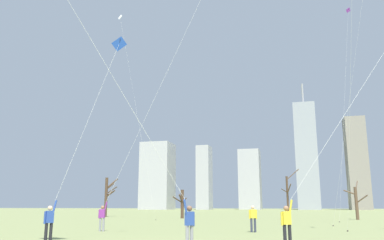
{
  "coord_description": "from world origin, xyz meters",
  "views": [
    {
      "loc": [
        5.56,
        -15.49,
        1.63
      ],
      "look_at": [
        0.0,
        6.0,
        6.43
      ],
      "focal_mm": 37.02,
      "sensor_mm": 36.0,
      "label": 1
    }
  ],
  "objects_px": {
    "bare_tree_rightmost": "(288,195)",
    "kite_flyer_midfield_left_pink": "(119,180)",
    "distant_kite_low_near_trees_white": "(124,37)",
    "kite_flyer_foreground_right_blue": "(57,200)",
    "bystander_strolling_midfield": "(253,217)",
    "bare_tree_center": "(107,195)",
    "kite_flyer_midfield_right_yellow": "(309,184)",
    "kite_flyer_far_back_orange": "(150,153)",
    "distant_kite_drifting_right_purple": "(347,42)",
    "bare_tree_leftmost": "(182,203)",
    "bare_tree_left_of_center": "(356,202)"
  },
  "relations": [
    {
      "from": "bystander_strolling_midfield",
      "to": "kite_flyer_midfield_left_pink",
      "type": "bearing_deg",
      "value": -172.84
    },
    {
      "from": "bystander_strolling_midfield",
      "to": "distant_kite_drifting_right_purple",
      "type": "xyz_separation_m",
      "value": [
        9.54,
        22.01,
        19.84
      ]
    },
    {
      "from": "kite_flyer_foreground_right_blue",
      "to": "bystander_strolling_midfield",
      "type": "relative_size",
      "value": 6.7
    },
    {
      "from": "kite_flyer_midfield_right_yellow",
      "to": "bare_tree_left_of_center",
      "type": "bearing_deg",
      "value": 79.14
    },
    {
      "from": "kite_flyer_midfield_left_pink",
      "to": "bare_tree_left_of_center",
      "type": "distance_m",
      "value": 31.71
    },
    {
      "from": "bare_tree_rightmost",
      "to": "kite_flyer_midfield_left_pink",
      "type": "bearing_deg",
      "value": -109.98
    },
    {
      "from": "kite_flyer_far_back_orange",
      "to": "bare_tree_rightmost",
      "type": "distance_m",
      "value": 38.38
    },
    {
      "from": "bare_tree_leftmost",
      "to": "bare_tree_rightmost",
      "type": "relative_size",
      "value": 0.57
    },
    {
      "from": "kite_flyer_midfield_right_yellow",
      "to": "distant_kite_low_near_trees_white",
      "type": "bearing_deg",
      "value": 129.32
    },
    {
      "from": "kite_flyer_midfield_left_pink",
      "to": "bare_tree_rightmost",
      "type": "height_order",
      "value": "kite_flyer_midfield_left_pink"
    },
    {
      "from": "kite_flyer_far_back_orange",
      "to": "kite_flyer_foreground_right_blue",
      "type": "relative_size",
      "value": 1.18
    },
    {
      "from": "bystander_strolling_midfield",
      "to": "bare_tree_rightmost",
      "type": "relative_size",
      "value": 0.26
    },
    {
      "from": "kite_flyer_midfield_right_yellow",
      "to": "distant_kite_low_near_trees_white",
      "type": "height_order",
      "value": "distant_kite_low_near_trees_white"
    },
    {
      "from": "kite_flyer_midfield_left_pink",
      "to": "bare_tree_left_of_center",
      "type": "xyz_separation_m",
      "value": [
        18.11,
        26.0,
        -1.25
      ]
    },
    {
      "from": "kite_flyer_foreground_right_blue",
      "to": "distant_kite_low_near_trees_white",
      "type": "height_order",
      "value": "distant_kite_low_near_trees_white"
    },
    {
      "from": "distant_kite_low_near_trees_white",
      "to": "bystander_strolling_midfield",
      "type": "bearing_deg",
      "value": -45.77
    },
    {
      "from": "kite_flyer_midfield_right_yellow",
      "to": "kite_flyer_far_back_orange",
      "type": "bearing_deg",
      "value": -151.05
    },
    {
      "from": "distant_kite_low_near_trees_white",
      "to": "bare_tree_center",
      "type": "height_order",
      "value": "distant_kite_low_near_trees_white"
    },
    {
      "from": "distant_kite_low_near_trees_white",
      "to": "bare_tree_rightmost",
      "type": "relative_size",
      "value": 4.16
    },
    {
      "from": "distant_kite_low_near_trees_white",
      "to": "bare_tree_center",
      "type": "bearing_deg",
      "value": 122.02
    },
    {
      "from": "bare_tree_leftmost",
      "to": "bare_tree_center",
      "type": "height_order",
      "value": "bare_tree_center"
    },
    {
      "from": "bare_tree_rightmost",
      "to": "kite_flyer_foreground_right_blue",
      "type": "bearing_deg",
      "value": -105.1
    },
    {
      "from": "kite_flyer_far_back_orange",
      "to": "kite_flyer_midfield_right_yellow",
      "type": "distance_m",
      "value": 7.09
    },
    {
      "from": "bare_tree_leftmost",
      "to": "kite_flyer_foreground_right_blue",
      "type": "bearing_deg",
      "value": -84.03
    },
    {
      "from": "distant_kite_low_near_trees_white",
      "to": "bare_tree_left_of_center",
      "type": "relative_size",
      "value": 5.74
    },
    {
      "from": "kite_flyer_foreground_right_blue",
      "to": "bare_tree_center",
      "type": "relative_size",
      "value": 1.92
    },
    {
      "from": "kite_flyer_midfield_left_pink",
      "to": "bystander_strolling_midfield",
      "type": "height_order",
      "value": "kite_flyer_midfield_left_pink"
    },
    {
      "from": "kite_flyer_far_back_orange",
      "to": "bystander_strolling_midfield",
      "type": "bearing_deg",
      "value": 75.15
    },
    {
      "from": "distant_kite_low_near_trees_white",
      "to": "bare_tree_center",
      "type": "relative_size",
      "value": 4.63
    },
    {
      "from": "distant_kite_low_near_trees_white",
      "to": "kite_flyer_far_back_orange",
      "type": "bearing_deg",
      "value": -62.86
    },
    {
      "from": "bystander_strolling_midfield",
      "to": "bare_tree_rightmost",
      "type": "xyz_separation_m",
      "value": [
        1.67,
        27.31,
        2.01
      ]
    },
    {
      "from": "kite_flyer_midfield_right_yellow",
      "to": "distant_kite_drifting_right_purple",
      "type": "height_order",
      "value": "distant_kite_drifting_right_purple"
    },
    {
      "from": "kite_flyer_far_back_orange",
      "to": "bystander_strolling_midfield",
      "type": "distance_m",
      "value": 11.5
    },
    {
      "from": "kite_flyer_midfield_left_pink",
      "to": "kite_flyer_far_back_orange",
      "type": "bearing_deg",
      "value": -59.14
    },
    {
      "from": "kite_flyer_foreground_right_blue",
      "to": "bare_tree_leftmost",
      "type": "height_order",
      "value": "kite_flyer_foreground_right_blue"
    },
    {
      "from": "kite_flyer_far_back_orange",
      "to": "bare_tree_left_of_center",
      "type": "height_order",
      "value": "kite_flyer_far_back_orange"
    },
    {
      "from": "distant_kite_low_near_trees_white",
      "to": "kite_flyer_foreground_right_blue",
      "type": "bearing_deg",
      "value": -70.45
    },
    {
      "from": "kite_flyer_far_back_orange",
      "to": "bare_tree_center",
      "type": "relative_size",
      "value": 2.26
    },
    {
      "from": "distant_kite_low_near_trees_white",
      "to": "bare_tree_rightmost",
      "type": "bearing_deg",
      "value": 25.11
    },
    {
      "from": "kite_flyer_midfield_left_pink",
      "to": "kite_flyer_foreground_right_blue",
      "type": "relative_size",
      "value": 1.68
    },
    {
      "from": "kite_flyer_foreground_right_blue",
      "to": "bare_tree_leftmost",
      "type": "relative_size",
      "value": 3.01
    },
    {
      "from": "distant_kite_low_near_trees_white",
      "to": "bare_tree_leftmost",
      "type": "bearing_deg",
      "value": 45.15
    },
    {
      "from": "kite_flyer_far_back_orange",
      "to": "kite_flyer_foreground_right_blue",
      "type": "distance_m",
      "value": 5.86
    },
    {
      "from": "kite_flyer_foreground_right_blue",
      "to": "bystander_strolling_midfield",
      "type": "bearing_deg",
      "value": 47.69
    },
    {
      "from": "distant_kite_drifting_right_purple",
      "to": "distant_kite_low_near_trees_white",
      "type": "distance_m",
      "value": 27.61
    },
    {
      "from": "kite_flyer_far_back_orange",
      "to": "bare_tree_left_of_center",
      "type": "distance_m",
      "value": 37.8
    },
    {
      "from": "kite_flyer_foreground_right_blue",
      "to": "bare_tree_rightmost",
      "type": "xyz_separation_m",
      "value": [
        9.77,
        36.21,
        1.04
      ]
    },
    {
      "from": "distant_kite_low_near_trees_white",
      "to": "bare_tree_leftmost",
      "type": "relative_size",
      "value": 7.25
    },
    {
      "from": "kite_flyer_far_back_orange",
      "to": "distant_kite_drifting_right_purple",
      "type": "bearing_deg",
      "value": 69.28
    },
    {
      "from": "bare_tree_leftmost",
      "to": "kite_flyer_far_back_orange",
      "type": "bearing_deg",
      "value": -76.07
    }
  ]
}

